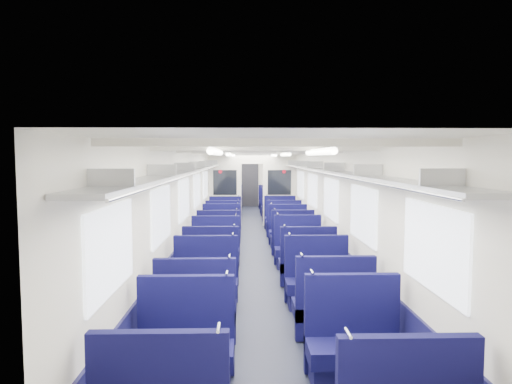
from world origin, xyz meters
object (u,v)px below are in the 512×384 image
(seat_2, at_px, (185,351))
(seat_4, at_px, (196,314))
(seat_22, at_px, (229,208))
(seat_11, at_px, (298,251))
(seat_26, at_px, (231,202))
(seat_25, at_px, (272,205))
(bulkhead, at_px, (252,188))
(seat_10, at_px, (215,252))
(seat_8, at_px, (211,266))
(seat_23, at_px, (274,208))
(end_door, at_px, (250,184))
(seat_15, at_px, (288,233))
(seat_16, at_px, (223,226))
(seat_12, at_px, (219,241))
(seat_3, at_px, (354,348))
(seat_17, at_px, (283,225))
(seat_24, at_px, (230,205))
(seat_14, at_px, (221,232))
(seat_20, at_px, (228,212))
(seat_13, at_px, (292,240))
(seat_27, at_px, (270,202))
(seat_7, at_px, (317,284))
(seat_6, at_px, (205,285))
(seat_5, at_px, (333,311))
(seat_19, at_px, (280,219))
(seat_9, at_px, (307,266))
(seat_18, at_px, (225,220))
(seat_21, at_px, (276,212))

(seat_2, bearing_deg, seat_4, 90.00)
(seat_22, bearing_deg, seat_11, -77.68)
(seat_26, bearing_deg, seat_11, -80.67)
(seat_25, bearing_deg, seat_4, -97.62)
(bulkhead, relative_size, seat_10, 2.62)
(seat_8, height_order, seat_23, same)
(end_door, relative_size, seat_15, 1.87)
(seat_16, xyz_separation_m, seat_23, (1.66, 4.29, 0.00))
(end_door, distance_m, seat_8, 12.61)
(seat_12, distance_m, seat_16, 2.22)
(seat_23, bearing_deg, seat_3, -90.00)
(seat_17, relative_size, seat_24, 1.00)
(seat_14, distance_m, seat_23, 5.62)
(bulkhead, relative_size, seat_20, 2.62)
(end_door, relative_size, seat_11, 1.87)
(seat_13, relative_size, seat_24, 1.00)
(seat_4, distance_m, seat_20, 10.17)
(seat_14, distance_m, seat_24, 6.68)
(end_door, height_order, seat_4, end_door)
(seat_22, bearing_deg, seat_20, -90.00)
(seat_8, distance_m, seat_27, 11.32)
(bulkhead, xyz_separation_m, seat_7, (0.83, -7.93, -0.90))
(seat_6, height_order, seat_14, same)
(seat_16, relative_size, seat_23, 1.00)
(seat_5, distance_m, seat_27, 13.54)
(seat_22, distance_m, seat_27, 2.91)
(seat_23, bearing_deg, seat_8, -100.64)
(seat_24, bearing_deg, seat_14, -90.00)
(seat_17, height_order, seat_25, same)
(seat_6, distance_m, seat_27, 12.47)
(bulkhead, height_order, seat_24, bulkhead)
(seat_2, relative_size, seat_19, 1.00)
(seat_17, bearing_deg, seat_16, -177.70)
(seat_5, relative_size, seat_13, 1.00)
(bulkhead, bearing_deg, seat_9, -83.08)
(seat_12, bearing_deg, seat_15, 30.11)
(seat_4, relative_size, seat_23, 1.00)
(seat_17, bearing_deg, seat_6, -106.03)
(seat_13, relative_size, seat_18, 1.00)
(seat_7, relative_size, seat_15, 1.00)
(seat_14, bearing_deg, seat_2, -90.00)
(bulkhead, distance_m, seat_3, 10.25)
(seat_18, relative_size, seat_23, 1.00)
(seat_27, bearing_deg, seat_24, -147.50)
(seat_10, xyz_separation_m, seat_13, (1.66, 1.24, 0.00))
(bulkhead, xyz_separation_m, seat_5, (0.83, -9.10, -0.90))
(seat_14, bearing_deg, seat_11, -53.62)
(seat_3, height_order, seat_16, same)
(seat_3, bearing_deg, seat_9, 90.00)
(seat_20, relative_size, seat_21, 1.00)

